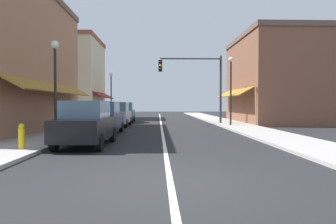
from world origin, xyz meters
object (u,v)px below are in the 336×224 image
(parked_car_third_left, at_px, (117,114))
(traffic_signal_mast_arm, at_px, (199,77))
(street_lamp_right_mid, at_px, (231,80))
(parked_car_nearest_left, at_px, (86,124))
(street_lamp_left_far, at_px, (111,88))
(street_lamp_left_near, at_px, (55,73))
(fire_hydrant, at_px, (22,136))
(parked_car_far_left, at_px, (124,113))
(parked_car_second_left, at_px, (103,118))

(parked_car_third_left, bearing_deg, traffic_signal_mast_arm, 19.74)
(traffic_signal_mast_arm, distance_m, street_lamp_right_mid, 3.29)
(parked_car_nearest_left, distance_m, parked_car_third_left, 10.35)
(parked_car_third_left, distance_m, street_lamp_left_far, 9.41)
(street_lamp_left_near, xyz_separation_m, fire_hydrant, (-0.09, -3.23, -2.48))
(parked_car_far_left, xyz_separation_m, street_lamp_left_far, (-1.74, 4.20, 2.36))
(parked_car_second_left, height_order, street_lamp_left_far, street_lamp_left_far)
(traffic_signal_mast_arm, bearing_deg, parked_car_second_left, -128.38)
(street_lamp_left_far, distance_m, fire_hydrant, 20.93)
(parked_car_far_left, bearing_deg, street_lamp_right_mid, -33.55)
(parked_car_second_left, xyz_separation_m, street_lamp_right_mid, (8.21, 5.27, 2.47))
(parked_car_nearest_left, height_order, street_lamp_right_mid, street_lamp_right_mid)
(traffic_signal_mast_arm, relative_size, street_lamp_left_near, 1.24)
(parked_car_third_left, xyz_separation_m, street_lamp_left_near, (-1.59, -8.59, 2.15))
(fire_hydrant, bearing_deg, street_lamp_left_near, 88.45)
(traffic_signal_mast_arm, distance_m, fire_hydrant, 16.39)
(parked_car_nearest_left, height_order, fire_hydrant, parked_car_nearest_left)
(street_lamp_right_mid, relative_size, fire_hydrant, 5.75)
(parked_car_third_left, distance_m, traffic_signal_mast_arm, 7.22)
(parked_car_second_left, bearing_deg, parked_car_nearest_left, -87.31)
(street_lamp_left_far, bearing_deg, traffic_signal_mast_arm, -40.28)
(parked_car_second_left, relative_size, parked_car_far_left, 1.00)
(street_lamp_right_mid, xyz_separation_m, street_lamp_left_far, (-9.98, 9.39, -0.12))
(street_lamp_left_near, bearing_deg, fire_hydrant, -91.55)
(traffic_signal_mast_arm, xyz_separation_m, fire_hydrant, (-7.92, -13.98, -3.23))
(traffic_signal_mast_arm, bearing_deg, parked_car_far_left, 157.55)
(street_lamp_left_near, distance_m, street_lamp_left_far, 17.53)
(parked_car_third_left, bearing_deg, street_lamp_left_far, 101.80)
(parked_car_far_left, distance_m, street_lamp_left_near, 13.60)
(traffic_signal_mast_arm, height_order, fire_hydrant, traffic_signal_mast_arm)
(street_lamp_left_far, bearing_deg, parked_car_second_left, -83.11)
(parked_car_third_left, distance_m, parked_car_far_left, 4.75)
(parked_car_third_left, xyz_separation_m, street_lamp_right_mid, (8.22, -0.44, 2.47))
(street_lamp_left_near, bearing_deg, parked_car_nearest_left, -44.86)
(parked_car_second_left, bearing_deg, street_lamp_right_mid, 33.32)
(parked_car_third_left, height_order, street_lamp_left_far, street_lamp_left_far)
(parked_car_nearest_left, height_order, street_lamp_left_far, street_lamp_left_far)
(traffic_signal_mast_arm, bearing_deg, street_lamp_right_mid, -52.85)
(parked_car_second_left, xyz_separation_m, parked_car_third_left, (-0.01, 5.71, 0.00))
(parked_car_far_left, height_order, fire_hydrant, parked_car_far_left)
(street_lamp_right_mid, bearing_deg, street_lamp_left_far, 136.74)
(parked_car_far_left, bearing_deg, traffic_signal_mast_arm, -23.78)
(traffic_signal_mast_arm, bearing_deg, fire_hydrant, -119.55)
(parked_car_far_left, height_order, street_lamp_left_far, street_lamp_left_far)
(parked_car_nearest_left, xyz_separation_m, street_lamp_right_mid, (8.04, 9.91, 2.47))
(parked_car_nearest_left, xyz_separation_m, street_lamp_left_near, (-1.77, 1.76, 2.15))
(street_lamp_left_near, bearing_deg, parked_car_second_left, 60.90)
(street_lamp_left_near, bearing_deg, parked_car_far_left, 83.27)
(parked_car_second_left, bearing_deg, street_lamp_left_near, -118.47)
(parked_car_nearest_left, distance_m, street_lamp_left_near, 3.30)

